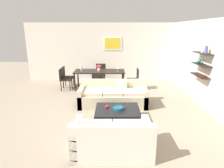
# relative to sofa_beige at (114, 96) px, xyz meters

# --- Properties ---
(ground_plane) EXTENTS (18.00, 18.00, 0.00)m
(ground_plane) POSITION_rel_sofa_beige_xyz_m (-0.13, -0.34, -0.29)
(ground_plane) COLOR gray
(back_wall_unit) EXTENTS (8.40, 0.09, 2.70)m
(back_wall_unit) POSITION_rel_sofa_beige_xyz_m (0.17, 3.19, 1.06)
(back_wall_unit) COLOR silver
(back_wall_unit) RESTS_ON ground
(right_wall_shelf_unit) EXTENTS (0.34, 8.20, 2.70)m
(right_wall_shelf_unit) POSITION_rel_sofa_beige_xyz_m (2.90, 0.26, 1.06)
(right_wall_shelf_unit) COLOR silver
(right_wall_shelf_unit) RESTS_ON ground
(sofa_beige) EXTENTS (2.17, 0.90, 0.78)m
(sofa_beige) POSITION_rel_sofa_beige_xyz_m (0.00, 0.00, 0.00)
(sofa_beige) COLOR beige
(sofa_beige) RESTS_ON ground
(loveseat_white) EXTENTS (1.56, 0.90, 0.78)m
(loveseat_white) POSITION_rel_sofa_beige_xyz_m (-0.03, -2.53, 0.00)
(loveseat_white) COLOR silver
(loveseat_white) RESTS_ON ground
(coffee_table) EXTENTS (1.16, 0.95, 0.38)m
(coffee_table) POSITION_rel_sofa_beige_xyz_m (0.11, -1.24, -0.10)
(coffee_table) COLOR black
(coffee_table) RESTS_ON ground
(decorative_bowl) EXTENTS (0.30, 0.30, 0.08)m
(decorative_bowl) POSITION_rel_sofa_beige_xyz_m (0.13, -1.27, 0.13)
(decorative_bowl) COLOR navy
(decorative_bowl) RESTS_ON coffee_table
(apple_on_coffee_table) EXTENTS (0.09, 0.09, 0.09)m
(apple_on_coffee_table) POSITION_rel_sofa_beige_xyz_m (-0.16, -1.18, 0.13)
(apple_on_coffee_table) COLOR red
(apple_on_coffee_table) RESTS_ON coffee_table
(dining_table) EXTENTS (2.07, 0.88, 0.75)m
(dining_table) POSITION_rel_sofa_beige_xyz_m (-0.55, 1.85, 0.39)
(dining_table) COLOR black
(dining_table) RESTS_ON ground
(dining_chair_foot) EXTENTS (0.44, 0.44, 0.88)m
(dining_chair_foot) POSITION_rel_sofa_beige_xyz_m (-0.55, 1.00, 0.21)
(dining_chair_foot) COLOR black
(dining_chair_foot) RESTS_ON ground
(dining_chair_right_near) EXTENTS (0.44, 0.44, 0.88)m
(dining_chair_right_near) POSITION_rel_sofa_beige_xyz_m (0.89, 1.65, 0.21)
(dining_chair_right_near) COLOR black
(dining_chair_right_near) RESTS_ON ground
(dining_chair_head) EXTENTS (0.44, 0.44, 0.88)m
(dining_chair_head) POSITION_rel_sofa_beige_xyz_m (-0.55, 2.70, 0.21)
(dining_chair_head) COLOR black
(dining_chair_head) RESTS_ON ground
(dining_chair_left_far) EXTENTS (0.44, 0.44, 0.88)m
(dining_chair_left_far) POSITION_rel_sofa_beige_xyz_m (-1.99, 2.05, 0.21)
(dining_chair_left_far) COLOR black
(dining_chair_left_far) RESTS_ON ground
(dining_chair_left_near) EXTENTS (0.44, 0.44, 0.88)m
(dining_chair_left_near) POSITION_rel_sofa_beige_xyz_m (-1.99, 1.65, 0.21)
(dining_chair_left_near) COLOR black
(dining_chair_left_near) RESTS_ON ground
(wine_glass_head) EXTENTS (0.08, 0.08, 0.16)m
(wine_glass_head) POSITION_rel_sofa_beige_xyz_m (-0.55, 2.23, 0.57)
(wine_glass_head) COLOR silver
(wine_glass_head) RESTS_ON dining_table
(wine_glass_left_near) EXTENTS (0.08, 0.08, 0.16)m
(wine_glass_left_near) POSITION_rel_sofa_beige_xyz_m (-1.29, 1.74, 0.57)
(wine_glass_left_near) COLOR silver
(wine_glass_left_near) RESTS_ON dining_table
(wine_glass_right_near) EXTENTS (0.08, 0.08, 0.17)m
(wine_glass_right_near) POSITION_rel_sofa_beige_xyz_m (0.20, 1.74, 0.58)
(wine_glass_right_near) COLOR silver
(wine_glass_right_near) RESTS_ON dining_table
(wine_glass_left_far) EXTENTS (0.08, 0.08, 0.18)m
(wine_glass_left_far) POSITION_rel_sofa_beige_xyz_m (-1.29, 1.96, 0.58)
(wine_glass_left_far) COLOR silver
(wine_glass_left_far) RESTS_ON dining_table
(wine_glass_foot) EXTENTS (0.08, 0.08, 0.19)m
(wine_glass_foot) POSITION_rel_sofa_beige_xyz_m (-0.55, 1.47, 0.59)
(wine_glass_foot) COLOR silver
(wine_glass_foot) RESTS_ON dining_table
(centerpiece_vase) EXTENTS (0.16, 0.16, 0.27)m
(centerpiece_vase) POSITION_rel_sofa_beige_xyz_m (-0.58, 1.79, 0.61)
(centerpiece_vase) COLOR #D85933
(centerpiece_vase) RESTS_ON dining_table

